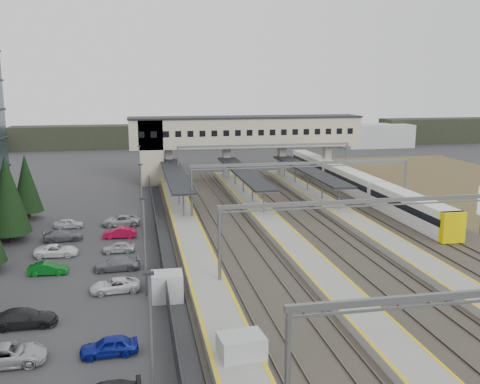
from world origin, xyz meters
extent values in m
plane|color=#2B2B2D|center=(0.00, 0.00, 0.00)|extent=(220.00, 220.00, 0.00)
cylinder|color=black|center=(-22.00, 10.00, 0.60)|extent=(0.44, 0.44, 1.20)
cone|color=black|center=(-22.00, 10.00, 5.25)|extent=(4.42, 4.42, 8.50)
cylinder|color=black|center=(-22.00, 20.00, 0.60)|extent=(0.44, 0.44, 1.20)
cone|color=black|center=(-22.00, 20.00, 4.60)|extent=(3.74, 3.74, 7.20)
imported|color=#A6A8AB|center=(-16.50, -17.40, 0.65)|extent=(4.75, 2.35, 1.29)
imported|color=black|center=(-16.50, -12.10, 0.65)|extent=(4.46, 1.85, 1.29)
imported|color=#085014|center=(-16.50, -1.50, 0.57)|extent=(3.50, 1.37, 1.13)
imported|color=white|center=(-16.50, 3.80, 0.58)|extent=(4.26, 2.11, 1.16)
imported|color=#56575D|center=(-16.50, 9.10, 0.60)|extent=(4.29, 2.04, 1.21)
imported|color=silver|center=(-16.50, 14.40, 0.58)|extent=(3.40, 1.40, 1.15)
imported|color=navy|center=(-10.50, -17.40, 0.62)|extent=(3.68, 1.64, 1.23)
imported|color=silver|center=(-10.50, -6.80, 0.56)|extent=(4.19, 2.18, 1.13)
imported|color=slate|center=(-10.50, -1.50, 0.61)|extent=(4.26, 1.84, 1.22)
imported|color=#A1A2A6|center=(-10.50, 3.80, 0.55)|extent=(3.28, 1.36, 1.11)
imported|color=maroon|center=(-10.50, 9.10, 0.61)|extent=(3.77, 1.57, 1.21)
imported|color=#A09FA4|center=(-10.50, 14.40, 0.63)|extent=(4.62, 2.28, 1.26)
cylinder|color=slate|center=(-8.00, -25.00, 4.00)|extent=(0.16, 0.16, 8.00)
cube|color=black|center=(-8.00, -25.00, 8.00)|extent=(0.50, 0.25, 0.15)
cylinder|color=slate|center=(-8.00, -8.00, 4.00)|extent=(0.16, 0.16, 8.00)
cube|color=black|center=(-8.00, -8.00, 8.00)|extent=(0.50, 0.25, 0.15)
cylinder|color=slate|center=(-8.00, 10.00, 4.00)|extent=(0.16, 0.16, 8.00)
cube|color=black|center=(-8.00, 10.00, 8.00)|extent=(0.50, 0.25, 0.15)
cylinder|color=slate|center=(-8.00, 28.00, 4.00)|extent=(0.16, 0.16, 8.00)
cube|color=black|center=(-8.00, 28.00, 8.00)|extent=(0.50, 0.25, 0.15)
cube|color=#26282B|center=(-6.50, 5.00, 1.00)|extent=(0.08, 90.00, 2.00)
cube|color=#A7AAAC|center=(-2.69, -20.71, 1.11)|extent=(2.86, 2.23, 2.22)
cube|color=#A7AAAC|center=(-6.38, -9.26, 1.12)|extent=(2.49, 2.09, 2.23)
cube|color=#332E27|center=(12.00, 5.00, 0.10)|extent=(34.00, 90.00, 0.20)
cube|color=#59544C|center=(-0.72, 5.00, 0.28)|extent=(0.08, 90.00, 0.14)
cube|color=#59544C|center=(0.72, 5.00, 0.28)|extent=(0.08, 90.00, 0.14)
cube|color=#59544C|center=(3.28, 5.00, 0.28)|extent=(0.08, 90.00, 0.14)
cube|color=#59544C|center=(4.72, 5.00, 0.28)|extent=(0.08, 90.00, 0.14)
cube|color=#59544C|center=(9.28, 5.00, 0.28)|extent=(0.08, 90.00, 0.14)
cube|color=#59544C|center=(10.72, 5.00, 0.28)|extent=(0.08, 90.00, 0.14)
cube|color=#59544C|center=(13.28, 5.00, 0.28)|extent=(0.08, 90.00, 0.14)
cube|color=#59544C|center=(14.72, 5.00, 0.28)|extent=(0.08, 90.00, 0.14)
cube|color=#59544C|center=(19.28, 5.00, 0.28)|extent=(0.08, 90.00, 0.14)
cube|color=#59544C|center=(20.72, 5.00, 0.28)|extent=(0.08, 90.00, 0.14)
cube|color=#59544C|center=(23.28, 5.00, 0.28)|extent=(0.08, 90.00, 0.14)
cube|color=#59544C|center=(24.72, 5.00, 0.28)|extent=(0.08, 90.00, 0.14)
cube|color=#999893|center=(-3.00, 5.00, 0.45)|extent=(3.20, 82.00, 0.90)
cube|color=gold|center=(-4.45, 5.00, 0.91)|extent=(0.25, 82.00, 0.02)
cube|color=gold|center=(-1.55, 5.00, 0.91)|extent=(0.25, 82.00, 0.02)
cube|color=#999893|center=(7.00, 5.00, 0.45)|extent=(3.20, 82.00, 0.90)
cube|color=gold|center=(5.55, 5.00, 0.91)|extent=(0.25, 82.00, 0.02)
cube|color=gold|center=(8.45, 5.00, 0.91)|extent=(0.25, 82.00, 0.02)
cube|color=#999893|center=(17.00, 5.00, 0.45)|extent=(3.20, 82.00, 0.90)
cube|color=gold|center=(15.55, 5.00, 0.91)|extent=(0.25, 82.00, 0.02)
cube|color=gold|center=(18.45, 5.00, 0.91)|extent=(0.25, 82.00, 0.02)
cube|color=black|center=(-3.00, 27.00, 4.00)|extent=(3.00, 30.00, 0.25)
cube|color=slate|center=(-3.00, 27.00, 3.85)|extent=(3.10, 30.00, 0.12)
cylinder|color=slate|center=(-3.00, 14.00, 2.40)|extent=(0.20, 0.20, 3.10)
cylinder|color=slate|center=(-3.00, 20.50, 2.40)|extent=(0.20, 0.20, 3.10)
cylinder|color=slate|center=(-3.00, 27.00, 2.40)|extent=(0.20, 0.20, 3.10)
cylinder|color=slate|center=(-3.00, 33.50, 2.40)|extent=(0.20, 0.20, 3.10)
cylinder|color=slate|center=(-3.00, 40.00, 2.40)|extent=(0.20, 0.20, 3.10)
cube|color=black|center=(7.00, 27.00, 4.00)|extent=(3.00, 30.00, 0.25)
cube|color=slate|center=(7.00, 27.00, 3.85)|extent=(3.10, 30.00, 0.12)
cylinder|color=slate|center=(7.00, 14.00, 2.40)|extent=(0.20, 0.20, 3.10)
cylinder|color=slate|center=(7.00, 20.50, 2.40)|extent=(0.20, 0.20, 3.10)
cylinder|color=slate|center=(7.00, 27.00, 2.40)|extent=(0.20, 0.20, 3.10)
cylinder|color=slate|center=(7.00, 33.50, 2.40)|extent=(0.20, 0.20, 3.10)
cylinder|color=slate|center=(7.00, 40.00, 2.40)|extent=(0.20, 0.20, 3.10)
cube|color=black|center=(17.00, 27.00, 4.00)|extent=(3.00, 30.00, 0.25)
cube|color=slate|center=(17.00, 27.00, 3.85)|extent=(3.10, 30.00, 0.12)
cylinder|color=slate|center=(17.00, 14.00, 2.40)|extent=(0.20, 0.20, 3.10)
cylinder|color=slate|center=(17.00, 20.50, 2.40)|extent=(0.20, 0.20, 3.10)
cylinder|color=slate|center=(17.00, 27.00, 2.40)|extent=(0.20, 0.20, 3.10)
cylinder|color=slate|center=(17.00, 33.50, 2.40)|extent=(0.20, 0.20, 3.10)
cylinder|color=slate|center=(17.00, 40.00, 2.40)|extent=(0.20, 0.20, 3.10)
cube|color=#BFB699|center=(10.50, 42.00, 8.50)|extent=(40.00, 6.00, 5.00)
cube|color=black|center=(10.50, 42.00, 11.05)|extent=(40.40, 6.40, 0.30)
cube|color=#BFB699|center=(-6.00, 42.00, 5.50)|extent=(4.00, 6.00, 11.00)
cube|color=black|center=(-7.50, 38.98, 8.60)|extent=(1.00, 0.06, 1.00)
cube|color=black|center=(-5.50, 38.98, 8.60)|extent=(1.00, 0.06, 1.00)
cube|color=black|center=(-3.50, 38.98, 8.60)|extent=(1.00, 0.06, 1.00)
cube|color=black|center=(-1.50, 38.98, 8.60)|extent=(1.00, 0.06, 1.00)
cube|color=black|center=(0.50, 38.98, 8.60)|extent=(1.00, 0.06, 1.00)
cube|color=black|center=(2.50, 38.98, 8.60)|extent=(1.00, 0.06, 1.00)
cube|color=black|center=(4.50, 38.98, 8.60)|extent=(1.00, 0.06, 1.00)
cube|color=black|center=(6.50, 38.98, 8.60)|extent=(1.00, 0.06, 1.00)
cube|color=black|center=(8.50, 38.98, 8.60)|extent=(1.00, 0.06, 1.00)
cube|color=black|center=(10.50, 38.98, 8.60)|extent=(1.00, 0.06, 1.00)
cube|color=black|center=(12.50, 38.98, 8.60)|extent=(1.00, 0.06, 1.00)
cube|color=black|center=(14.50, 38.98, 8.60)|extent=(1.00, 0.06, 1.00)
cube|color=black|center=(16.50, 38.98, 8.60)|extent=(1.00, 0.06, 1.00)
cube|color=black|center=(18.50, 38.98, 8.60)|extent=(1.00, 0.06, 1.00)
cube|color=black|center=(20.50, 38.98, 8.60)|extent=(1.00, 0.06, 1.00)
cube|color=black|center=(22.50, 38.98, 8.60)|extent=(1.00, 0.06, 1.00)
cube|color=black|center=(24.50, 38.98, 8.60)|extent=(1.00, 0.06, 1.00)
cube|color=black|center=(26.50, 38.98, 8.60)|extent=(1.00, 0.06, 1.00)
cube|color=black|center=(28.50, 38.98, 8.60)|extent=(1.00, 0.06, 1.00)
cube|color=#999893|center=(-4.50, 42.00, 3.00)|extent=(1.20, 1.60, 6.00)
cube|color=#999893|center=(-3.00, 42.00, 3.00)|extent=(1.20, 1.60, 6.00)
cube|color=#999893|center=(7.00, 42.00, 3.00)|extent=(1.20, 1.60, 6.00)
cube|color=#999893|center=(17.00, 42.00, 3.00)|extent=(1.20, 1.60, 6.00)
cube|color=#999893|center=(25.50, 42.00, 3.00)|extent=(1.20, 1.60, 6.00)
cylinder|color=slate|center=(-2.00, -28.00, 3.50)|extent=(0.28, 0.28, 7.00)
cylinder|color=slate|center=(-2.00, -8.00, 3.50)|extent=(0.28, 0.28, 7.00)
cube|color=slate|center=(12.00, -8.00, 7.00)|extent=(28.40, 0.25, 0.35)
cube|color=slate|center=(12.00, -8.00, 6.60)|extent=(28.40, 0.12, 0.12)
cylinder|color=slate|center=(-2.00, 14.00, 3.50)|extent=(0.28, 0.28, 7.00)
cylinder|color=slate|center=(26.00, 14.00, 3.50)|extent=(0.28, 0.28, 7.00)
cube|color=slate|center=(12.00, 14.00, 7.00)|extent=(28.40, 0.25, 0.35)
cube|color=slate|center=(12.00, 14.00, 6.60)|extent=(28.40, 0.12, 0.12)
cylinder|color=slate|center=(-2.00, 34.00, 3.50)|extent=(0.28, 0.28, 7.00)
cylinder|color=slate|center=(26.00, 34.00, 3.50)|extent=(0.28, 0.28, 7.00)
cube|color=slate|center=(12.00, 34.00, 7.00)|extent=(28.40, 0.25, 0.35)
cube|color=slate|center=(12.00, 34.00, 6.60)|extent=(28.40, 0.12, 0.12)
cube|color=silver|center=(24.00, 8.53, 1.93)|extent=(2.57, 17.77, 3.31)
cube|color=black|center=(24.00, 8.53, 2.30)|extent=(2.63, 17.17, 0.83)
cube|color=slate|center=(24.00, 8.53, 0.51)|extent=(2.20, 16.37, 0.46)
cube|color=silver|center=(24.00, 26.90, 1.93)|extent=(2.57, 17.77, 3.31)
cube|color=black|center=(24.00, 26.90, 2.30)|extent=(2.63, 17.17, 0.83)
cube|color=slate|center=(24.00, 26.90, 0.51)|extent=(2.20, 16.37, 0.46)
cube|color=silver|center=(24.00, 45.27, 1.93)|extent=(2.57, 17.77, 3.31)
cube|color=black|center=(24.00, 45.27, 2.30)|extent=(2.63, 17.17, 0.83)
cube|color=slate|center=(24.00, 45.27, 0.51)|extent=(2.20, 16.37, 0.46)
cube|color=#DCC700|center=(24.00, -0.25, 1.93)|extent=(2.59, 0.90, 3.31)
cube|color=black|center=(-10.00, 95.00, 3.00)|extent=(60.00, 8.00, 6.00)
cube|color=black|center=(40.00, 95.00, 2.50)|extent=(50.00, 8.00, 5.00)
cube|color=black|center=(80.00, 90.00, 3.50)|extent=(40.00, 8.00, 7.00)
cube|color=#A7AAAC|center=(55.00, 85.00, 3.00)|extent=(18.00, 10.00, 6.00)
camera|label=1|loc=(-8.34, -49.27, 16.77)|focal=40.00mm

